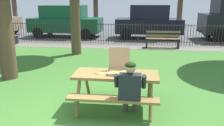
{
  "coord_description": "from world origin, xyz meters",
  "views": [
    {
      "loc": [
        1.18,
        -4.14,
        2.31
      ],
      "look_at": [
        0.46,
        1.58,
        0.75
      ],
      "focal_mm": 38.04,
      "sensor_mm": 36.0,
      "label": 1
    }
  ],
  "objects_px": {
    "pizza_box_open": "(119,68)",
    "park_bench_left": "(2,36)",
    "adult_at_table": "(130,87)",
    "parked_car_center": "(65,21)",
    "pizza_slice_on_table": "(101,73)",
    "person_on_park_bench": "(5,32)",
    "picnic_table_foreground": "(116,81)",
    "parked_car_right": "(149,22)",
    "park_bench_center": "(163,39)"
  },
  "relations": [
    {
      "from": "pizza_box_open",
      "to": "park_bench_left",
      "type": "xyz_separation_m",
      "value": [
        -6.86,
        6.7,
        -0.45
      ]
    },
    {
      "from": "adult_at_table",
      "to": "parked_car_center",
      "type": "xyz_separation_m",
      "value": [
        -4.55,
        10.16,
        0.35
      ]
    },
    {
      "from": "pizza_slice_on_table",
      "to": "person_on_park_bench",
      "type": "height_order",
      "value": "person_on_park_bench"
    },
    {
      "from": "pizza_box_open",
      "to": "parked_car_center",
      "type": "distance_m",
      "value": 10.47
    },
    {
      "from": "picnic_table_foreground",
      "to": "park_bench_left",
      "type": "xyz_separation_m",
      "value": [
        -6.81,
        6.8,
        -0.18
      ]
    },
    {
      "from": "person_on_park_bench",
      "to": "parked_car_center",
      "type": "xyz_separation_m",
      "value": [
        2.37,
        2.84,
        0.35
      ]
    },
    {
      "from": "adult_at_table",
      "to": "park_bench_left",
      "type": "height_order",
      "value": "adult_at_table"
    },
    {
      "from": "pizza_box_open",
      "to": "pizza_slice_on_table",
      "type": "bearing_deg",
      "value": -163.41
    },
    {
      "from": "pizza_box_open",
      "to": "pizza_slice_on_table",
      "type": "height_order",
      "value": "pizza_box_open"
    },
    {
      "from": "picnic_table_foreground",
      "to": "parked_car_center",
      "type": "distance_m",
      "value": 10.55
    },
    {
      "from": "person_on_park_bench",
      "to": "parked_car_center",
      "type": "relative_size",
      "value": 0.27
    },
    {
      "from": "pizza_slice_on_table",
      "to": "parked_car_right",
      "type": "height_order",
      "value": "parked_car_right"
    },
    {
      "from": "pizza_box_open",
      "to": "park_bench_center",
      "type": "bearing_deg",
      "value": 77.45
    },
    {
      "from": "pizza_box_open",
      "to": "pizza_slice_on_table",
      "type": "relative_size",
      "value": 1.89
    },
    {
      "from": "person_on_park_bench",
      "to": "parked_car_right",
      "type": "relative_size",
      "value": 0.3
    },
    {
      "from": "person_on_park_bench",
      "to": "parked_car_right",
      "type": "height_order",
      "value": "parked_car_right"
    },
    {
      "from": "pizza_slice_on_table",
      "to": "pizza_box_open",
      "type": "bearing_deg",
      "value": 16.59
    },
    {
      "from": "pizza_box_open",
      "to": "person_on_park_bench",
      "type": "distance_m",
      "value": 9.45
    },
    {
      "from": "pizza_slice_on_table",
      "to": "adult_at_table",
      "type": "bearing_deg",
      "value": -36.55
    },
    {
      "from": "person_on_park_bench",
      "to": "parked_car_right",
      "type": "bearing_deg",
      "value": 20.72
    },
    {
      "from": "pizza_slice_on_table",
      "to": "parked_car_center",
      "type": "xyz_separation_m",
      "value": [
        -3.9,
        9.67,
        0.23
      ]
    },
    {
      "from": "parked_car_right",
      "to": "pizza_slice_on_table",
      "type": "bearing_deg",
      "value": -97.37
    },
    {
      "from": "adult_at_table",
      "to": "parked_car_right",
      "type": "distance_m",
      "value": 10.18
    },
    {
      "from": "pizza_slice_on_table",
      "to": "person_on_park_bench",
      "type": "xyz_separation_m",
      "value": [
        -6.26,
        6.83,
        -0.12
      ]
    },
    {
      "from": "park_bench_center",
      "to": "person_on_park_bench",
      "type": "relative_size",
      "value": 1.35
    },
    {
      "from": "pizza_box_open",
      "to": "park_bench_center",
      "type": "xyz_separation_m",
      "value": [
        1.49,
        6.7,
        -0.45
      ]
    },
    {
      "from": "pizza_box_open",
      "to": "adult_at_table",
      "type": "bearing_deg",
      "value": -64.79
    },
    {
      "from": "adult_at_table",
      "to": "park_bench_left",
      "type": "distance_m",
      "value": 10.21
    },
    {
      "from": "picnic_table_foreground",
      "to": "parked_car_right",
      "type": "xyz_separation_m",
      "value": [
        0.93,
        9.66,
        0.41
      ]
    },
    {
      "from": "picnic_table_foreground",
      "to": "pizza_box_open",
      "type": "height_order",
      "value": "pizza_box_open"
    },
    {
      "from": "park_bench_center",
      "to": "parked_car_center",
      "type": "relative_size",
      "value": 0.36
    },
    {
      "from": "pizza_box_open",
      "to": "park_bench_left",
      "type": "distance_m",
      "value": 9.6
    },
    {
      "from": "adult_at_table",
      "to": "park_bench_left",
      "type": "xyz_separation_m",
      "value": [
        -7.14,
        7.3,
        -0.24
      ]
    },
    {
      "from": "person_on_park_bench",
      "to": "parked_car_center",
      "type": "bearing_deg",
      "value": 50.21
    },
    {
      "from": "adult_at_table",
      "to": "pizza_slice_on_table",
      "type": "bearing_deg",
      "value": 143.45
    },
    {
      "from": "picnic_table_foreground",
      "to": "park_bench_left",
      "type": "distance_m",
      "value": 9.62
    },
    {
      "from": "pizza_box_open",
      "to": "park_bench_left",
      "type": "height_order",
      "value": "pizza_box_open"
    },
    {
      "from": "pizza_box_open",
      "to": "pizza_slice_on_table",
      "type": "distance_m",
      "value": 0.4
    },
    {
      "from": "park_bench_left",
      "to": "park_bench_center",
      "type": "xyz_separation_m",
      "value": [
        8.35,
        -0.0,
        0.0
      ]
    },
    {
      "from": "pizza_box_open",
      "to": "parked_car_right",
      "type": "xyz_separation_m",
      "value": [
        0.88,
        9.56,
        0.14
      ]
    },
    {
      "from": "adult_at_table",
      "to": "park_bench_center",
      "type": "xyz_separation_m",
      "value": [
        1.21,
        7.3,
        -0.24
      ]
    },
    {
      "from": "park_bench_center",
      "to": "adult_at_table",
      "type": "bearing_deg",
      "value": -99.42
    },
    {
      "from": "adult_at_table",
      "to": "park_bench_left",
      "type": "bearing_deg",
      "value": 134.37
    },
    {
      "from": "picnic_table_foreground",
      "to": "pizza_slice_on_table",
      "type": "bearing_deg",
      "value": -177.42
    },
    {
      "from": "park_bench_left",
      "to": "pizza_slice_on_table",
      "type": "bearing_deg",
      "value": -46.41
    },
    {
      "from": "adult_at_table",
      "to": "park_bench_center",
      "type": "height_order",
      "value": "adult_at_table"
    },
    {
      "from": "picnic_table_foreground",
      "to": "park_bench_center",
      "type": "xyz_separation_m",
      "value": [
        1.54,
        6.8,
        -0.18
      ]
    },
    {
      "from": "pizza_box_open",
      "to": "park_bench_left",
      "type": "relative_size",
      "value": 0.32
    },
    {
      "from": "parked_car_center",
      "to": "pizza_slice_on_table",
      "type": "bearing_deg",
      "value": -68.07
    },
    {
      "from": "adult_at_table",
      "to": "park_bench_center",
      "type": "bearing_deg",
      "value": 80.58
    }
  ]
}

